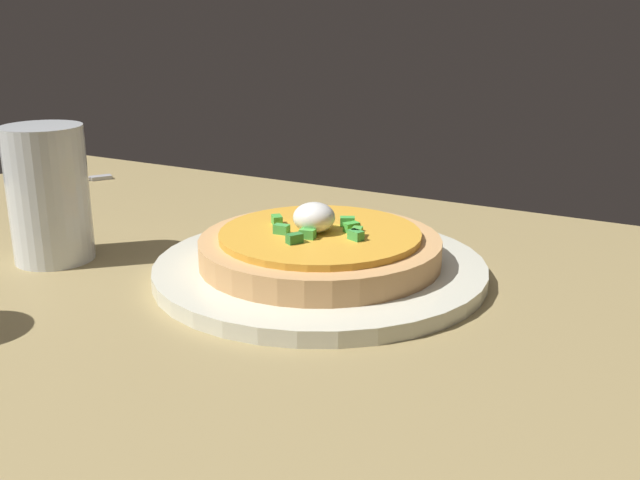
{
  "coord_description": "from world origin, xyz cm",
  "views": [
    {
      "loc": [
        -35.12,
        48.11,
        25.62
      ],
      "look_at": [
        -5.9,
        -5.05,
        6.27
      ],
      "focal_mm": 41.47,
      "sensor_mm": 36.0,
      "label": 1
    }
  ],
  "objects": [
    {
      "name": "cup_near",
      "position": [
        18.04,
        2.79,
        8.41
      ],
      "size": [
        7.22,
        7.22,
        12.5
      ],
      "color": "silver",
      "rests_on": "dining_table"
    },
    {
      "name": "fork",
      "position": [
        39.96,
        -21.3,
        3.17
      ],
      "size": [
        6.32,
        9.52,
        0.5
      ],
      "rotation": [
        0.0,
        0.0,
        -2.12
      ],
      "color": "#B7B7BC",
      "rests_on": "dining_table"
    },
    {
      "name": "dining_table",
      "position": [
        0.0,
        0.0,
        1.46
      ],
      "size": [
        106.53,
        70.21,
        2.92
      ],
      "primitive_type": "cube",
      "color": "#988353",
      "rests_on": "ground"
    },
    {
      "name": "plate",
      "position": [
        -5.9,
        -5.05,
        3.59
      ],
      "size": [
        28.87,
        28.87,
        1.35
      ],
      "primitive_type": "cylinder",
      "color": "silver",
      "rests_on": "dining_table"
    },
    {
      "name": "pizza",
      "position": [
        -5.89,
        -5.04,
        5.68
      ],
      "size": [
        20.95,
        20.95,
        5.36
      ],
      "color": "tan",
      "rests_on": "plate"
    }
  ]
}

